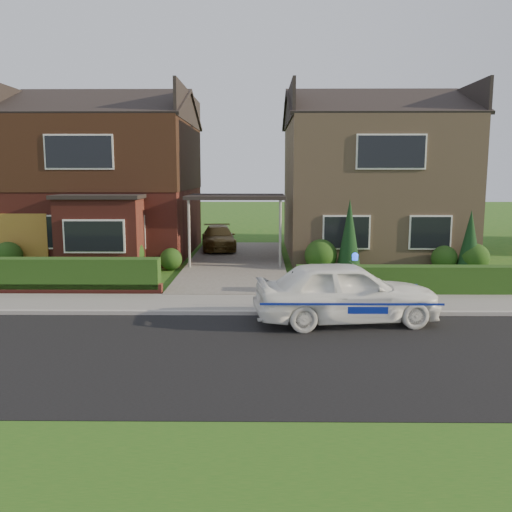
{
  "coord_description": "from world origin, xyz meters",
  "views": [
    {
      "loc": [
        1.01,
        -10.44,
        3.59
      ],
      "look_at": [
        0.86,
        3.5,
        1.47
      ],
      "focal_mm": 38.0,
      "sensor_mm": 36.0,
      "label": 1
    }
  ],
  "objects": [
    {
      "name": "shrub_right_far",
      "position": [
        8.8,
        9.2,
        0.54
      ],
      "size": [
        1.08,
        1.08,
        1.08
      ],
      "primitive_type": "sphere",
      "color": "black",
      "rests_on": "ground"
    },
    {
      "name": "kerb",
      "position": [
        0.0,
        3.05,
        0.06
      ],
      "size": [
        60.0,
        0.16,
        0.12
      ],
      "primitive_type": "cube",
      "color": "#9E9993",
      "rests_on": "ground"
    },
    {
      "name": "garage_door",
      "position": [
        -8.25,
        9.96,
        1.05
      ],
      "size": [
        2.2,
        0.1,
        2.1
      ],
      "primitive_type": "cube",
      "color": "brown",
      "rests_on": "ground"
    },
    {
      "name": "dwarf_wall",
      "position": [
        -5.8,
        5.3,
        0.18
      ],
      "size": [
        7.7,
        0.25,
        0.36
      ],
      "primitive_type": "cube",
      "color": "maroon",
      "rests_on": "ground"
    },
    {
      "name": "road",
      "position": [
        0.0,
        0.0,
        0.0
      ],
      "size": [
        60.0,
        6.0,
        0.02
      ],
      "primitive_type": "cube",
      "color": "black",
      "rests_on": "ground"
    },
    {
      "name": "house_right",
      "position": [
        5.8,
        13.99,
        3.66
      ],
      "size": [
        7.5,
        8.06,
        7.25
      ],
      "color": "#94775B",
      "rests_on": "ground"
    },
    {
      "name": "hedge_right",
      "position": [
        5.8,
        5.35,
        0.0
      ],
      "size": [
        7.5,
        0.55,
        0.8
      ],
      "primitive_type": "cube",
      "color": "black",
      "rests_on": "ground"
    },
    {
      "name": "ground",
      "position": [
        0.0,
        0.0,
        0.0
      ],
      "size": [
        120.0,
        120.0,
        0.0
      ],
      "primitive_type": "plane",
      "color": "#215516",
      "rests_on": "ground"
    },
    {
      "name": "police_car",
      "position": [
        3.05,
        2.4,
        0.76
      ],
      "size": [
        4.08,
        4.62,
        1.67
      ],
      "rotation": [
        0.0,
        0.0,
        1.69
      ],
      "color": "white",
      "rests_on": "ground"
    },
    {
      "name": "grass_verge",
      "position": [
        0.0,
        -5.0,
        0.0
      ],
      "size": [
        60.0,
        4.0,
        0.01
      ],
      "primitive_type": "cube",
      "color": "#215516",
      "rests_on": "ground"
    },
    {
      "name": "sidewalk",
      "position": [
        0.0,
        4.1,
        0.05
      ],
      "size": [
        60.0,
        2.0,
        0.1
      ],
      "primitive_type": "cube",
      "color": "slate",
      "rests_on": "ground"
    },
    {
      "name": "shrub_right_near",
      "position": [
        3.2,
        9.4,
        0.6
      ],
      "size": [
        1.2,
        1.2,
        1.2
      ],
      "primitive_type": "sphere",
      "color": "black",
      "rests_on": "ground"
    },
    {
      "name": "shrub_left_near",
      "position": [
        -2.4,
        9.6,
        0.42
      ],
      "size": [
        0.84,
        0.84,
        0.84
      ],
      "primitive_type": "sphere",
      "color": "black",
      "rests_on": "ground"
    },
    {
      "name": "carport_link",
      "position": [
        0.0,
        10.95,
        2.66
      ],
      "size": [
        3.8,
        3.0,
        2.77
      ],
      "color": "black",
      "rests_on": "ground"
    },
    {
      "name": "driveway",
      "position": [
        0.0,
        11.0,
        0.06
      ],
      "size": [
        3.8,
        12.0,
        0.12
      ],
      "primitive_type": "cube",
      "color": "#666059",
      "rests_on": "ground"
    },
    {
      "name": "house_left",
      "position": [
        -5.78,
        13.9,
        3.81
      ],
      "size": [
        7.5,
        9.53,
        7.25
      ],
      "color": "maroon",
      "rests_on": "ground"
    },
    {
      "name": "potted_plant_c",
      "position": [
        -7.06,
        7.25,
        0.35
      ],
      "size": [
        0.46,
        0.46,
        0.7
      ],
      "primitive_type": "imported",
      "rotation": [
        0.0,
        0.0,
        1.36
      ],
      "color": "gray",
      "rests_on": "ground"
    },
    {
      "name": "shrub_right_mid",
      "position": [
        7.8,
        9.5,
        0.48
      ],
      "size": [
        0.96,
        0.96,
        0.96
      ],
      "primitive_type": "sphere",
      "color": "black",
      "rests_on": "ground"
    },
    {
      "name": "driveway_car",
      "position": [
        -1.0,
        14.5,
        0.65
      ],
      "size": [
        1.93,
        3.84,
        1.07
      ],
      "primitive_type": "imported",
      "rotation": [
        0.0,
        0.0,
        0.12
      ],
      "color": "brown",
      "rests_on": "driveway"
    },
    {
      "name": "potted_plant_b",
      "position": [
        -6.86,
        6.12,
        0.36
      ],
      "size": [
        0.5,
        0.46,
        0.72
      ],
      "primitive_type": "imported",
      "rotation": [
        0.0,
        0.0,
        0.44
      ],
      "color": "gray",
      "rests_on": "ground"
    },
    {
      "name": "shrub_left_mid",
      "position": [
        -4.0,
        9.3,
        0.66
      ],
      "size": [
        1.32,
        1.32,
        1.32
      ],
      "primitive_type": "sphere",
      "color": "black",
      "rests_on": "ground"
    },
    {
      "name": "shrub_left_far",
      "position": [
        -8.5,
        9.5,
        0.54
      ],
      "size": [
        1.08,
        1.08,
        1.08
      ],
      "primitive_type": "sphere",
      "color": "black",
      "rests_on": "ground"
    },
    {
      "name": "conifer_b",
      "position": [
        8.6,
        9.2,
        1.1
      ],
      "size": [
        0.9,
        0.9,
        2.2
      ],
      "primitive_type": "cone",
      "color": "black",
      "rests_on": "ground"
    },
    {
      "name": "hedge_left",
      "position": [
        -5.8,
        5.45,
        0.0
      ],
      "size": [
        7.5,
        0.55,
        0.9
      ],
      "primitive_type": "cube",
      "color": "black",
      "rests_on": "ground"
    },
    {
      "name": "conifer_a",
      "position": [
        4.2,
        9.2,
        1.3
      ],
      "size": [
        0.9,
        0.9,
        2.6
      ],
      "primitive_type": "cone",
      "color": "black",
      "rests_on": "ground"
    }
  ]
}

